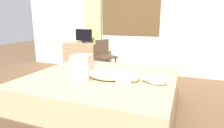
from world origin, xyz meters
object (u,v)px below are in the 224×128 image
Objects in this scene: bed at (101,93)px; chair_by_desk at (105,55)px; desk at (83,57)px; person_lying at (102,72)px; tv_monitor at (84,36)px; cup at (95,41)px; cat at (154,80)px.

bed is 2.52× the size of chair_by_desk.
person_lying is at bearing -54.45° from desk.
tv_monitor is at bearing 0.00° from desk.
bed is 0.42m from person_lying.
desk is 10.78× the size of cup.
person_lying reaches higher than bed.
bed is 2.37m from desk.
chair_by_desk is at bearing 111.59° from bed.
bed is 2.44m from tv_monitor.
tv_monitor reaches higher than chair_by_desk.
tv_monitor is at bearing 125.31° from bed.
cup is at bearing 140.94° from chair_by_desk.
bed is 6.16× the size of cat.
cat is 0.41× the size of chair_by_desk.
tv_monitor is at bearing 124.87° from person_lying.
bed is 0.86m from cat.
cup is (-1.90, 2.15, 0.20)m from cat.
cat is at bearing -6.64° from bed.
person_lying is 2.01m from chair_by_desk.
tv_monitor reaches higher than desk.
tv_monitor is (-1.36, 1.91, 0.67)m from bed.
person_lying reaches higher than desk.
person_lying is 2.52m from cup.
cup reaches higher than cat.
person_lying is at bearing -61.56° from cup.
cat is at bearing -42.55° from desk.
cat is at bearing 5.00° from person_lying.
desk is 0.76m from chair_by_desk.
cat is 0.73× the size of tv_monitor.
cat is at bearing -50.71° from chair_by_desk.
desk reaches higher than bed.
tv_monitor is 0.83m from chair_by_desk.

